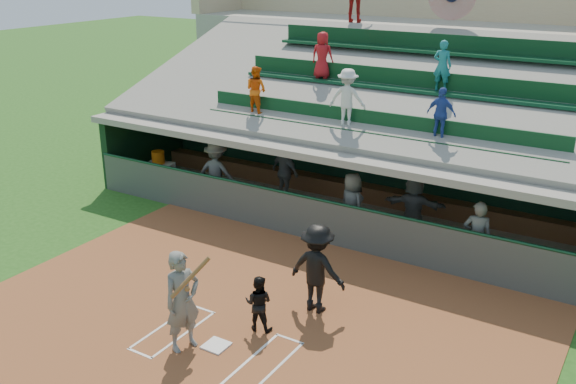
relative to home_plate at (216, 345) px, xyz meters
The scene contains 18 objects.
ground 0.04m from the home_plate, ahead, with size 100.00×100.00×0.00m, color #205016.
dirt_slab 0.50m from the home_plate, 90.00° to the left, with size 11.00×9.00×0.02m, color brown.
home_plate is the anchor object (origin of this frame).
batters_box_chalk 0.01m from the home_plate, ahead, with size 2.65×1.85×0.01m.
dugout_floor 6.75m from the home_plate, 90.00° to the left, with size 16.00×3.50×0.04m, color gray.
concourse_slab 13.69m from the home_plate, 90.00° to the left, with size 20.00×3.00×4.60m, color gray.
grandstand 10.74m from the home_plate, 90.04° to the left, with size 20.40×10.40×7.80m.
batter_at_plate 1.09m from the home_plate, 146.33° to the right, with size 0.95×0.82×1.95m.
catcher 1.10m from the home_plate, 69.34° to the left, with size 0.54×0.42×1.11m, color black.
home_umpire 2.47m from the home_plate, 66.39° to the left, with size 1.18×0.68×1.83m, color black.
dugout_bench 8.15m from the home_plate, 91.69° to the left, with size 15.66×0.47×0.47m, color brown.
white_table 9.01m from the home_plate, 138.53° to the left, with size 0.82×0.62×0.72m, color white.
water_cooler 9.08m from the home_plate, 138.54° to the left, with size 0.39×0.39×0.39m, color orange.
dugout_player_a 7.31m from the home_plate, 127.22° to the left, with size 1.17×0.67×1.81m, color #5A5D57.
dugout_player_b 7.53m from the home_plate, 112.06° to the left, with size 1.02×0.42×1.74m, color #61645F.
dugout_player_c 5.73m from the home_plate, 90.75° to the left, with size 0.81×0.53×1.66m, color #535651.
dugout_player_d 6.54m from the home_plate, 78.60° to the left, with size 1.53×0.49×1.65m, color #51544F.
dugout_player_e 6.23m from the home_plate, 59.29° to the left, with size 0.62×0.41×1.70m, color #50534E.
Camera 1 is at (6.34, -7.82, 6.71)m, focal length 40.00 mm.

